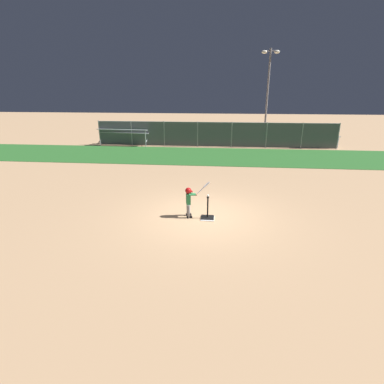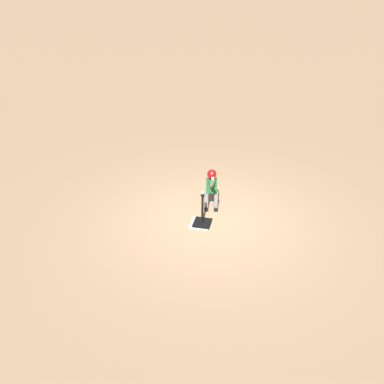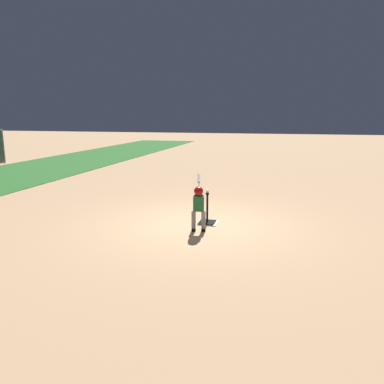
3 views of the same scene
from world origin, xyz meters
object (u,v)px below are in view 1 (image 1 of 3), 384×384
batter_child (189,198)px  bleachers_far_left (210,137)px  batting_tee (208,215)px  baseball (208,196)px  bleachers_right_center (128,136)px  bleachers_far_right (316,140)px

batter_child → bleachers_far_left: bearing=89.7°
batting_tee → baseball: 0.69m
bleachers_right_center → bleachers_far_right: bearing=0.8°
baseball → bleachers_far_right: 15.96m
baseball → bleachers_far_right: size_ratio=0.03×
bleachers_right_center → bleachers_far_right: 14.40m
batting_tee → bleachers_far_left: 14.87m
bleachers_right_center → bleachers_far_left: bleachers_right_center is taller
bleachers_right_center → bleachers_far_left: 6.47m
baseball → bleachers_far_right: bleachers_far_right is taller
batting_tee → batter_child: 0.82m
bleachers_far_right → batting_tee: bearing=-117.9°
bleachers_far_left → bleachers_far_right: bleachers_far_left is taller
batter_child → bleachers_right_center: bearing=114.6°
bleachers_far_right → baseball: bearing=-117.9°
bleachers_far_left → bleachers_right_center: bearing=-171.6°
batter_child → baseball: size_ratio=16.45×
batter_child → baseball: 0.64m
bleachers_far_right → bleachers_right_center: bearing=-179.2°
batting_tee → bleachers_right_center: (-6.94, 13.91, 0.51)m
bleachers_far_left → batter_child: bearing=-90.3°
baseball → bleachers_far_right: bearing=62.1°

